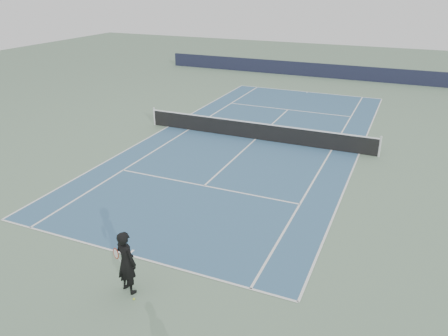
% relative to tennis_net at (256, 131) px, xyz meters
% --- Properties ---
extents(ground, '(80.00, 80.00, 0.00)m').
position_rel_tennis_net_xyz_m(ground, '(0.00, 0.00, -0.50)').
color(ground, slate).
extents(court_surface, '(10.97, 23.77, 0.01)m').
position_rel_tennis_net_xyz_m(court_surface, '(0.00, 0.00, -0.50)').
color(court_surface, '#355C7E').
rests_on(court_surface, ground).
extents(tennis_net, '(12.90, 0.10, 1.07)m').
position_rel_tennis_net_xyz_m(tennis_net, '(0.00, 0.00, 0.00)').
color(tennis_net, silver).
rests_on(tennis_net, ground).
extents(windscreen_far, '(30.00, 0.25, 1.20)m').
position_rel_tennis_net_xyz_m(windscreen_far, '(0.00, 17.88, 0.10)').
color(windscreen_far, black).
rests_on(windscreen_far, ground).
extents(tennis_player, '(0.87, 0.70, 1.89)m').
position_rel_tennis_net_xyz_m(tennis_player, '(1.01, -13.28, 0.44)').
color(tennis_player, black).
rests_on(tennis_player, ground).
extents(tennis_ball, '(0.06, 0.06, 0.06)m').
position_rel_tennis_net_xyz_m(tennis_ball, '(1.37, -13.57, -0.47)').
color(tennis_ball, '#CDE52E').
rests_on(tennis_ball, ground).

